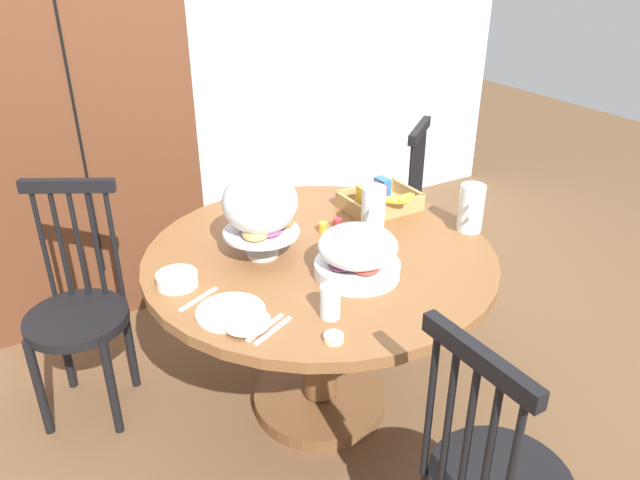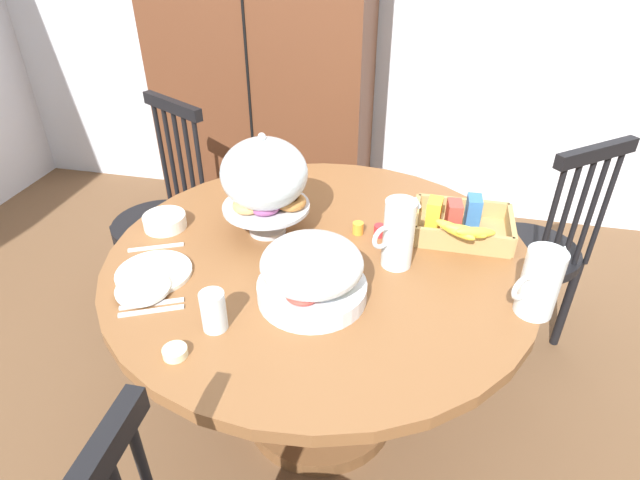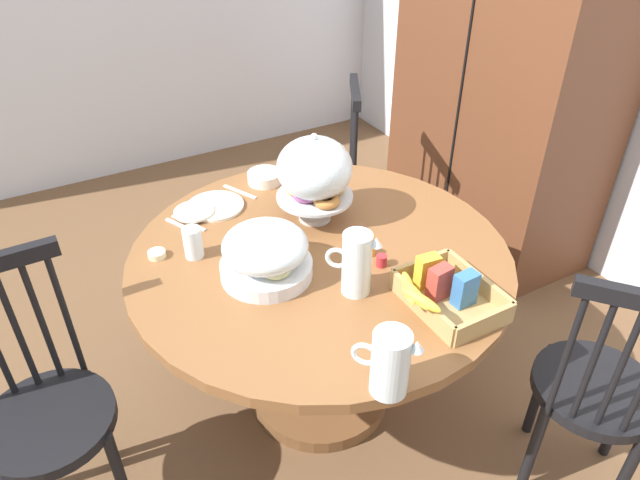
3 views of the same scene
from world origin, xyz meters
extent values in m
plane|color=brown|center=(0.00, 0.00, 0.00)|extent=(10.00, 10.00, 0.00)
cube|color=brown|center=(-0.64, 1.50, 0.95)|extent=(1.10, 0.56, 1.90)
cube|color=black|center=(-0.64, 1.22, 1.04)|extent=(0.01, 0.01, 1.52)
cylinder|color=brown|center=(-0.03, 0.11, 0.72)|extent=(1.31, 1.31, 0.04)
cylinder|color=brown|center=(-0.03, 0.11, 0.39)|extent=(0.14, 0.14, 0.63)
cylinder|color=brown|center=(-0.03, 0.11, 0.03)|extent=(0.56, 0.56, 0.06)
cylinder|color=black|center=(0.71, 0.72, 0.45)|extent=(0.40, 0.40, 0.04)
cylinder|color=black|center=(0.73, 0.91, 0.23)|extent=(0.04, 0.04, 0.45)
cylinder|color=black|center=(0.51, 0.74, 0.23)|extent=(0.04, 0.04, 0.45)
cylinder|color=black|center=(0.90, 0.70, 0.23)|extent=(0.04, 0.04, 0.45)
cylinder|color=black|center=(0.69, 0.52, 0.23)|extent=(0.04, 0.04, 0.45)
cylinder|color=black|center=(0.92, 0.68, 0.69)|extent=(0.02, 0.02, 0.48)
cylinder|color=black|center=(0.86, 0.64, 0.69)|extent=(0.02, 0.02, 0.48)
cylinder|color=black|center=(0.81, 0.59, 0.69)|extent=(0.02, 0.02, 0.48)
cylinder|color=black|center=(0.76, 0.55, 0.69)|extent=(0.02, 0.02, 0.48)
cylinder|color=black|center=(0.70, 0.50, 0.69)|extent=(0.02, 0.02, 0.48)
cube|color=black|center=(0.81, 0.59, 0.95)|extent=(0.30, 0.26, 0.05)
cylinder|color=black|center=(-0.87, 0.57, 0.45)|extent=(0.40, 0.40, 0.04)
cylinder|color=black|center=(-1.06, 0.52, 0.23)|extent=(0.04, 0.04, 0.45)
cylinder|color=black|center=(-0.81, 0.38, 0.23)|extent=(0.04, 0.04, 0.45)
cylinder|color=black|center=(-0.92, 0.77, 0.23)|extent=(0.04, 0.04, 0.45)
cylinder|color=black|center=(-0.68, 0.63, 0.23)|extent=(0.04, 0.04, 0.45)
cylinder|color=black|center=(-0.91, 0.78, 0.69)|extent=(0.02, 0.02, 0.48)
cylinder|color=black|center=(-0.85, 0.75, 0.69)|extent=(0.02, 0.02, 0.48)
cylinder|color=black|center=(-0.79, 0.71, 0.69)|extent=(0.02, 0.02, 0.48)
cylinder|color=black|center=(-0.73, 0.68, 0.69)|extent=(0.02, 0.02, 0.48)
cylinder|color=black|center=(-0.67, 0.65, 0.69)|extent=(0.02, 0.02, 0.48)
cube|color=black|center=(-0.79, 0.71, 0.95)|extent=(0.33, 0.21, 0.05)
cylinder|color=silver|center=(-0.23, 0.19, 0.75)|extent=(0.12, 0.12, 0.02)
cylinder|color=silver|center=(-0.23, 0.19, 0.79)|extent=(0.03, 0.03, 0.09)
cylinder|color=silver|center=(-0.23, 0.19, 0.84)|extent=(0.28, 0.28, 0.01)
torus|color=#B27033|center=(-0.14, 0.20, 0.86)|extent=(0.10, 0.10, 0.03)
torus|color=#D19347|center=(-0.22, 0.26, 0.86)|extent=(0.10, 0.10, 0.03)
torus|color=#935628|center=(-0.25, 0.22, 0.86)|extent=(0.10, 0.10, 0.03)
torus|color=tan|center=(-0.27, 0.15, 0.86)|extent=(0.10, 0.10, 0.03)
torus|color=#994C84|center=(-0.22, 0.15, 0.86)|extent=(0.10, 0.10, 0.03)
ellipsoid|color=silver|center=(-0.23, 0.19, 0.95)|extent=(0.27, 0.27, 0.22)
sphere|color=silver|center=(-0.23, 0.19, 1.07)|extent=(0.02, 0.02, 0.02)
cylinder|color=silver|center=(-0.01, -0.10, 0.77)|extent=(0.30, 0.30, 0.05)
ellipsoid|color=beige|center=(0.06, -0.10, 0.80)|extent=(0.09, 0.09, 0.03)
ellipsoid|color=#8CBF59|center=(-0.01, -0.04, 0.80)|extent=(0.09, 0.09, 0.03)
ellipsoid|color=#6B2D4C|center=(-0.07, -0.11, 0.80)|extent=(0.09, 0.09, 0.03)
ellipsoid|color=#CC3D33|center=(-0.02, -0.17, 0.80)|extent=(0.09, 0.09, 0.03)
ellipsoid|color=silver|center=(-0.01, -0.10, 0.85)|extent=(0.28, 0.28, 0.13)
cylinder|color=silver|center=(0.20, 0.11, 0.85)|extent=(0.09, 0.09, 0.21)
cylinder|color=orange|center=(0.20, 0.11, 0.81)|extent=(0.08, 0.08, 0.15)
cone|color=silver|center=(0.24, 0.15, 0.94)|extent=(0.05, 0.05, 0.03)
torus|color=silver|center=(0.16, 0.06, 0.86)|extent=(0.06, 0.06, 0.07)
cylinder|color=silver|center=(0.58, -0.03, 0.84)|extent=(0.10, 0.10, 0.19)
cylinder|color=white|center=(0.58, -0.03, 0.81)|extent=(0.09, 0.09, 0.13)
cone|color=silver|center=(0.62, 0.01, 0.92)|extent=(0.05, 0.05, 0.03)
torus|color=silver|center=(0.53, -0.08, 0.84)|extent=(0.06, 0.06, 0.07)
cube|color=tan|center=(0.39, 0.32, 0.75)|extent=(0.30, 0.22, 0.01)
cube|color=tan|center=(0.39, 0.21, 0.78)|extent=(0.30, 0.02, 0.07)
cube|color=tan|center=(0.39, 0.43, 0.78)|extent=(0.30, 0.02, 0.07)
cube|color=tan|center=(0.24, 0.32, 0.78)|extent=(0.02, 0.22, 0.07)
cube|color=tan|center=(0.54, 0.32, 0.78)|extent=(0.02, 0.22, 0.07)
cube|color=gold|center=(0.30, 0.30, 0.81)|extent=(0.05, 0.07, 0.11)
cube|color=#B23D33|center=(0.36, 0.30, 0.81)|extent=(0.05, 0.07, 0.11)
cube|color=#336BAD|center=(0.42, 0.35, 0.81)|extent=(0.05, 0.07, 0.11)
ellipsoid|color=yellow|center=(0.36, 0.18, 0.84)|extent=(0.14, 0.08, 0.05)
ellipsoid|color=yellow|center=(0.39, 0.18, 0.84)|extent=(0.13, 0.03, 0.05)
ellipsoid|color=yellow|center=(0.42, 0.18, 0.84)|extent=(0.14, 0.08, 0.05)
cylinder|color=white|center=(-0.48, -0.10, 0.75)|extent=(0.22, 0.22, 0.01)
cylinder|color=white|center=(-0.47, -0.19, 0.76)|extent=(0.15, 0.15, 0.01)
cylinder|color=white|center=(-0.57, 0.15, 0.76)|extent=(0.14, 0.14, 0.04)
cylinder|color=silver|center=(-0.22, -0.28, 0.80)|extent=(0.06, 0.06, 0.11)
cylinder|color=beige|center=(-0.28, -0.39, 0.75)|extent=(0.06, 0.06, 0.02)
cylinder|color=#B7282D|center=(0.13, 0.25, 0.76)|extent=(0.04, 0.04, 0.04)
cylinder|color=orange|center=(0.06, 0.25, 0.76)|extent=(0.04, 0.04, 0.04)
cube|color=silver|center=(-0.42, -0.23, 0.74)|extent=(0.16, 0.08, 0.01)
cube|color=silver|center=(-0.41, -0.26, 0.74)|extent=(0.16, 0.08, 0.01)
cube|color=silver|center=(-0.54, 0.02, 0.74)|extent=(0.16, 0.08, 0.01)
camera|label=1|loc=(-1.06, -1.64, 1.83)|focal=34.46mm
camera|label=2|loc=(0.26, -1.19, 1.66)|focal=29.43mm
camera|label=3|loc=(1.38, -0.68, 1.92)|focal=32.72mm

